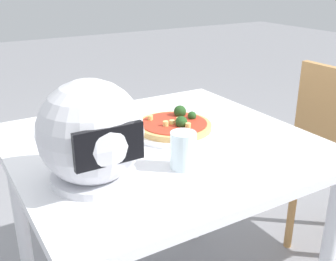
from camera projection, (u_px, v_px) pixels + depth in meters
name	position (u px, v px, depth m)	size (l,w,h in m)	color
dining_table	(162.00, 169.00, 1.32)	(0.91, 0.86, 0.74)	white
pizza_plate	(174.00, 130.00, 1.35)	(0.29, 0.29, 0.01)	white
pizza	(175.00, 124.00, 1.34)	(0.25, 0.25, 0.06)	tan
motorcycle_helmet	(91.00, 134.00, 0.99)	(0.26, 0.26, 0.26)	silver
drinking_glass	(183.00, 150.00, 1.09)	(0.07, 0.07, 0.10)	silver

